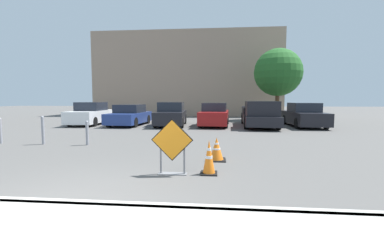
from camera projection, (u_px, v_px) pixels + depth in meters
The scene contains 16 objects.
ground_plane at pixel (172, 131), 13.96m from camera, with size 96.00×96.00×0.00m, color #565451.
curb_lip at pixel (63, 205), 4.03m from camera, with size 28.55×0.20×0.14m.
road_closed_sign at pixel (172, 145), 5.85m from camera, with size 0.97×0.20×1.29m.
traffic_cone_nearest at pixel (209, 157), 5.94m from camera, with size 0.39×0.39×0.80m.
traffic_cone_second at pixel (217, 149), 7.27m from camera, with size 0.52×0.52×0.65m.
parked_car_nearest at pixel (91, 114), 17.62m from camera, with size 1.95×4.46×1.52m.
parked_car_second at pixel (130, 116), 17.04m from camera, with size 2.05×4.14×1.37m.
parked_car_third at pixel (171, 115), 16.68m from camera, with size 1.97×4.18×1.54m.
parked_car_fourth at pixel (215, 115), 16.68m from camera, with size 2.00×4.31×1.49m.
pickup_truck at pixel (260, 115), 15.90m from camera, with size 2.26×5.61×1.61m.
parked_car_fifth at pixel (304, 116), 16.20m from camera, with size 1.86×4.37×1.50m.
bollard_nearest at pixel (87, 132), 9.67m from camera, with size 0.12×0.12×0.93m.
bollard_second at pixel (43, 129), 9.83m from camera, with size 0.12×0.12×1.09m.
bollard_third at pixel (0, 130), 9.99m from camera, with size 0.12×0.12×1.02m.
building_facade_backdrop at pixel (188, 75), 27.77m from camera, with size 19.24×5.00×8.57m.
street_tree_behind_lot at pixel (278, 72), 20.66m from camera, with size 3.82×3.82×5.79m.
Camera 1 is at (2.38, -3.70, 1.74)m, focal length 24.00 mm.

